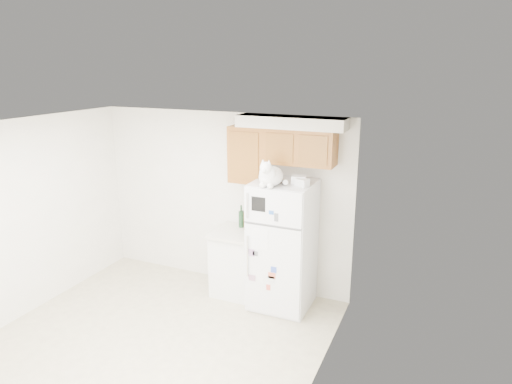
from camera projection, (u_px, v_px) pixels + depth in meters
The scene contains 9 objects.
ground_plane at pixel (144, 352), 5.15m from camera, with size 3.80×4.00×0.01m, color beige.
room_shell at pixel (157, 205), 4.86m from camera, with size 3.84×4.04×2.52m.
refrigerator at pixel (282, 246), 5.93m from camera, with size 0.76×0.78×1.70m.
base_counter at pixel (237, 262), 6.36m from camera, with size 0.64×0.64×0.92m.
cat at pixel (270, 175), 5.48m from camera, with size 0.35×0.51×0.36m.
storage_box_back at pixel (299, 180), 5.62m from camera, with size 0.18×0.13×0.10m, color white.
storage_box_front at pixel (302, 182), 5.52m from camera, with size 0.15×0.11×0.09m, color white.
bottle_green at pixel (241, 216), 6.35m from camera, with size 0.07×0.07×0.32m, color #19381E, non-canonical shape.
bottle_amber at pixel (246, 218), 6.26m from camera, with size 0.08×0.08×0.33m, color #593814, non-canonical shape.
Camera 1 is at (2.94, -3.59, 3.13)m, focal length 32.00 mm.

